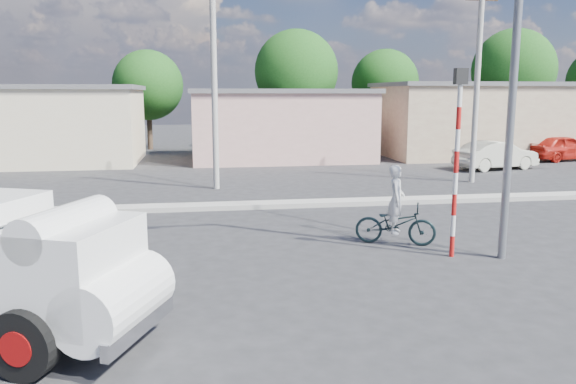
{
  "coord_description": "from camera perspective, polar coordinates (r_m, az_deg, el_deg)",
  "views": [
    {
      "loc": [
        -2.6,
        -10.54,
        3.81
      ],
      "look_at": [
        -0.4,
        3.5,
        1.3
      ],
      "focal_mm": 35.0,
      "sensor_mm": 36.0,
      "label": 1
    }
  ],
  "objects": [
    {
      "name": "median",
      "position": [
        19.09,
        -0.89,
        -1.25
      ],
      "size": [
        40.0,
        0.8,
        0.16
      ],
      "primitive_type": "cube",
      "color": "#99968E",
      "rests_on": "ground"
    },
    {
      "name": "bicycle",
      "position": [
        14.54,
        10.85,
        -3.2
      ],
      "size": [
        2.14,
        1.41,
        1.06
      ],
      "primitive_type": "imported",
      "rotation": [
        0.0,
        0.0,
        1.19
      ],
      "color": "black",
      "rests_on": "ground"
    },
    {
      "name": "tree_row",
      "position": [
        40.37,
        5.64,
        11.59
      ],
      "size": [
        51.24,
        7.43,
        8.42
      ],
      "color": "#38281E",
      "rests_on": "ground"
    },
    {
      "name": "streetlight",
      "position": [
        13.59,
        21.57,
        14.2
      ],
      "size": [
        2.34,
        0.22,
        9.0
      ],
      "color": "slate",
      "rests_on": "ground"
    },
    {
      "name": "building_row",
      "position": [
        32.8,
        -2.43,
        7.07
      ],
      "size": [
        37.8,
        7.3,
        4.44
      ],
      "color": "beige",
      "rests_on": "ground"
    },
    {
      "name": "traffic_pole",
      "position": [
        13.42,
        16.8,
        4.39
      ],
      "size": [
        0.28,
        0.18,
        4.36
      ],
      "color": "red",
      "rests_on": "ground"
    },
    {
      "name": "car_cream",
      "position": [
        30.29,
        20.36,
        3.52
      ],
      "size": [
        4.59,
        2.49,
        1.43
      ],
      "primitive_type": "imported",
      "rotation": [
        0.0,
        0.0,
        1.81
      ],
      "color": "beige",
      "rests_on": "ground"
    },
    {
      "name": "ground_plane",
      "position": [
        11.51,
        4.75,
        -9.35
      ],
      "size": [
        120.0,
        120.0,
        0.0
      ],
      "primitive_type": "plane",
      "color": "#262628",
      "rests_on": "ground"
    },
    {
      "name": "car_red",
      "position": [
        35.78,
        26.06,
        4.07
      ],
      "size": [
        4.61,
        2.62,
        1.48
      ],
      "primitive_type": "imported",
      "rotation": [
        0.0,
        0.0,
        1.78
      ],
      "color": "#B61C11",
      "rests_on": "ground"
    },
    {
      "name": "utility_poles",
      "position": [
        23.29,
        5.75,
        10.6
      ],
      "size": [
        35.4,
        0.24,
        8.0
      ],
      "color": "#99968E",
      "rests_on": "ground"
    },
    {
      "name": "cyclist",
      "position": [
        14.46,
        10.89,
        -1.91
      ],
      "size": [
        0.62,
        0.74,
        1.73
      ],
      "primitive_type": "imported",
      "rotation": [
        0.0,
        0.0,
        1.19
      ],
      "color": "silver",
      "rests_on": "ground"
    }
  ]
}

